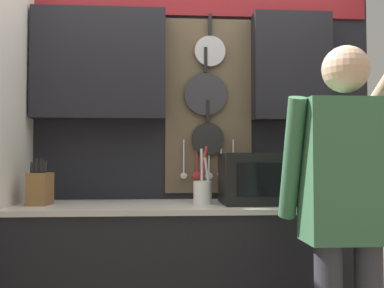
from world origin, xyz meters
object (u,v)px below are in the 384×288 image
object	(u,v)px
knife_block	(40,188)
utensil_crock	(203,190)
microwave	(265,178)
person	(346,201)

from	to	relation	value
knife_block	utensil_crock	xyz separation A→B (m)	(0.93, 0.00, -0.02)
microwave	utensil_crock	world-z (taller)	utensil_crock
microwave	person	world-z (taller)	person
microwave	person	distance (m)	0.69
microwave	utensil_crock	xyz separation A→B (m)	(-0.37, 0.00, -0.07)
microwave	knife_block	xyz separation A→B (m)	(-1.29, 0.00, -0.05)
knife_block	person	distance (m)	1.64
person	knife_block	bearing A→B (deg)	156.53
knife_block	person	xyz separation A→B (m)	(1.50, -0.65, -0.02)
knife_block	person	world-z (taller)	person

